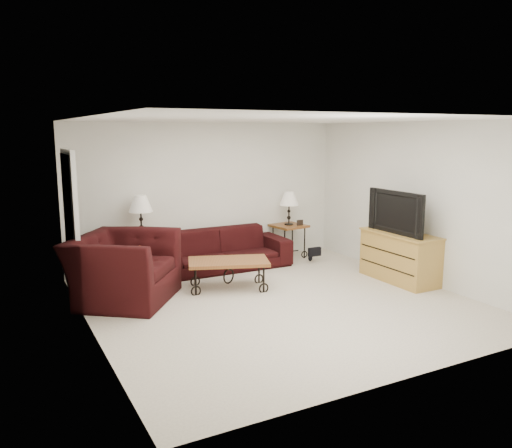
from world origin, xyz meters
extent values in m
plane|color=beige|center=(0.00, 0.00, 0.00)|extent=(5.00, 5.00, 0.00)
cube|color=silver|center=(0.00, 2.50, 1.25)|extent=(5.00, 0.02, 2.50)
cube|color=silver|center=(0.00, -2.50, 1.25)|extent=(5.00, 0.02, 2.50)
cube|color=silver|center=(-2.50, 0.00, 1.25)|extent=(0.02, 5.00, 2.50)
cube|color=silver|center=(2.50, 0.00, 1.25)|extent=(0.02, 5.00, 2.50)
plane|color=white|center=(0.00, 0.00, 2.50)|extent=(5.00, 5.00, 0.00)
cube|color=black|center=(-2.47, 1.65, 1.02)|extent=(0.08, 0.94, 2.04)
imported|color=black|center=(0.04, 2.02, 0.34)|extent=(2.31, 0.90, 0.68)
cube|color=brown|center=(-1.31, 2.20, 0.33)|extent=(0.69, 0.69, 0.67)
cube|color=brown|center=(1.48, 2.20, 0.31)|extent=(0.65, 0.65, 0.62)
cube|color=black|center=(-1.46, 2.05, 0.73)|extent=(0.13, 0.06, 0.11)
cube|color=black|center=(1.63, 2.05, 0.67)|extent=(0.13, 0.02, 0.10)
cube|color=brown|center=(-0.35, 0.92, 0.22)|extent=(1.33, 1.01, 0.44)
imported|color=black|center=(-1.88, 1.11, 0.47)|extent=(1.86, 1.90, 0.93)
cube|color=#AF3816|center=(-1.72, 1.06, 0.52)|extent=(0.34, 0.40, 0.42)
cube|color=#BB9045|center=(2.23, 0.05, 0.39)|extent=(0.54, 1.29, 0.78)
imported|color=black|center=(2.21, 0.05, 1.11)|extent=(0.15, 1.16, 0.67)
ellipsoid|color=black|center=(1.68, 1.75, 0.25)|extent=(0.44, 0.37, 0.49)
camera|label=1|loc=(-3.47, -5.90, 2.35)|focal=36.10mm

